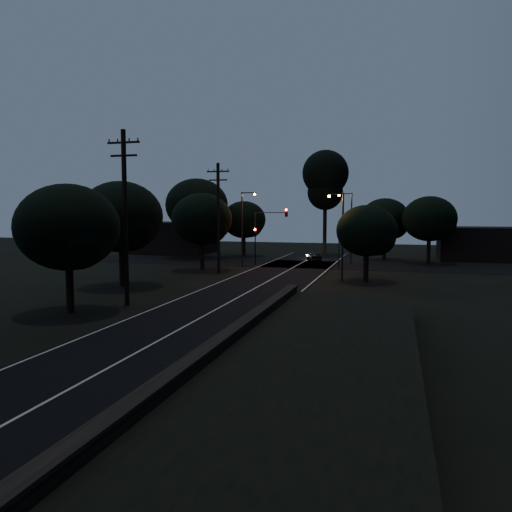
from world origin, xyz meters
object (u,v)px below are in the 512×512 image
Objects in this scene: signal_right at (339,241)px; car at (314,257)px; utility_pole_far at (218,216)px; signal_mast at (270,226)px; tall_pine at (325,180)px; streetlight_c at (341,230)px; utility_pole_mid at (125,215)px; streetlight_a at (244,224)px; signal_left at (255,239)px; streetlight_b at (350,223)px.

car is at bearing 121.49° from signal_right.
utility_pole_far reaches higher than car.
signal_mast reaches higher than signal_right.
tall_pine is 4.16× the size of car.
signal_mast is 0.83× the size of streetlight_c.
utility_pole_mid is at bearing 57.28° from car.
streetlight_a reaches higher than signal_mast.
streetlight_a is (-6.31, -17.00, -5.58)m from tall_pine.
car is at bearing -89.32° from tall_pine.
signal_left is at bearing -110.46° from tall_pine.
utility_pole_mid is 1.76× the size of signal_mast.
utility_pole_far is 0.74× the size of tall_pine.
utility_pole_mid is at bearing -128.26° from streetlight_c.
utility_pole_mid is 1.38× the size of streetlight_b.
streetlight_b is at bearing 29.48° from streetlight_a.
signal_right is 0.51× the size of streetlight_b.
tall_pine is 13.06m from streetlight_b.
tall_pine is at bearing 69.64° from streetlight_a.
utility_pole_mid is 2.68× the size of signal_left.
tall_pine reaches higher than car.
tall_pine reaches higher than streetlight_c.
streetlight_b is at bearing 46.70° from utility_pole_far.
signal_right is 0.66× the size of signal_mast.
signal_left and signal_right have the same top height.
streetlight_c is at bearing -87.86° from streetlight_b.
signal_left is at bearing 70.41° from streetlight_a.
streetlight_c is at bearing -82.98° from signal_right.
streetlight_c is at bearing -43.76° from signal_left.
tall_pine is 3.46× the size of signal_left.
utility_pole_far is 1.68× the size of signal_mast.
streetlight_a is at bearing -150.52° from streetlight_b.
utility_pole_far is at bearing -96.59° from streetlight_a.
signal_right is 4.45m from streetlight_b.
utility_pole_far is 1.31× the size of streetlight_a.
car is at bearing 44.93° from signal_left.
streetlight_b reaches higher than signal_left.
streetlight_c is (10.43, -9.99, 1.51)m from signal_left.
streetlight_a is 10.80m from car.
streetlight_b is (8.22, 4.01, 0.30)m from signal_mast.
tall_pine is at bearing 73.07° from utility_pole_far.
car is (5.71, 5.70, -2.26)m from signal_left.
tall_pine is 17.64m from signal_left.
streetlight_c is at bearing -48.81° from signal_mast.
car is at bearing 50.13° from streetlight_a.
streetlight_b is (11.31, 12.00, -0.85)m from utility_pole_far.
signal_right is at bearing -100.00° from streetlight_b.
signal_right is (9.20, 0.00, 0.00)m from signal_left.
tall_pine is at bearing 111.38° from streetlight_b.
signal_right is at bearing 0.00° from signal_left.
utility_pole_far reaches higher than streetlight_a.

